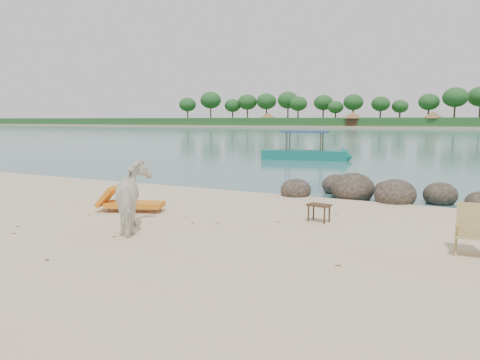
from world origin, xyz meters
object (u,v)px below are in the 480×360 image
object	(u,v)px
boat_near	(305,136)
deck_chair	(471,232)
boulders	(372,192)
side_table	(319,214)
lounge_chair	(135,202)
cow	(135,197)

from	to	relation	value
boat_near	deck_chair	bearing A→B (deg)	-72.50
deck_chair	boat_near	xyz separation A→B (m)	(-10.07, 19.17, 1.01)
boulders	side_table	size ratio (longest dim) A/B	11.80
boat_near	boulders	bearing A→B (deg)	-72.42
side_table	lounge_chair	distance (m)	4.94
cow	side_table	distance (m)	4.39
lounge_chair	boat_near	distance (m)	18.91
boulders	cow	world-z (taller)	cow
cow	deck_chair	size ratio (longest dim) A/B	1.96
lounge_chair	boat_near	bearing A→B (deg)	74.17
cow	boulders	bearing A→B (deg)	-158.74
cow	lounge_chair	distance (m)	2.22
deck_chair	boat_near	bearing A→B (deg)	113.78
cow	boat_near	size ratio (longest dim) A/B	0.30
boulders	boat_near	world-z (taller)	boat_near
cow	lounge_chair	bearing A→B (deg)	-89.58
boulders	deck_chair	size ratio (longest dim) A/B	6.80
boulders	lounge_chair	xyz separation A→B (m)	(-5.19, -5.34, 0.09)
deck_chair	cow	bearing A→B (deg)	-173.44
boulders	cow	size ratio (longest dim) A/B	3.46
side_table	deck_chair	distance (m)	3.66
cow	boat_near	distance (m)	20.70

